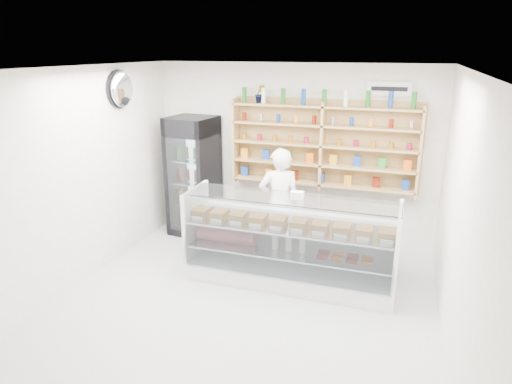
% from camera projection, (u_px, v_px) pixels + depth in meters
% --- Properties ---
extents(room, '(5.00, 5.00, 5.00)m').
position_uv_depth(room, '(237.00, 201.00, 4.99)').
color(room, '#B7B7BC').
rests_on(room, ground).
extents(display_counter, '(2.74, 0.82, 1.20)m').
position_uv_depth(display_counter, '(290.00, 258.00, 6.07)').
color(display_counter, white).
rests_on(display_counter, floor).
extents(shop_worker, '(0.71, 0.60, 1.65)m').
position_uv_depth(shop_worker, '(279.00, 203.00, 6.69)').
color(shop_worker, white).
rests_on(shop_worker, floor).
extents(drinks_cooler, '(0.79, 0.77, 1.96)m').
position_uv_depth(drinks_cooler, '(194.00, 176.00, 7.52)').
color(drinks_cooler, black).
rests_on(drinks_cooler, floor).
extents(wall_shelving, '(2.84, 0.28, 1.33)m').
position_uv_depth(wall_shelving, '(322.00, 146.00, 6.90)').
color(wall_shelving, '#A5794E').
rests_on(wall_shelving, back_wall).
extents(potted_plant, '(0.19, 0.18, 0.28)m').
position_uv_depth(potted_plant, '(260.00, 94.00, 6.97)').
color(potted_plant, '#1E6626').
rests_on(potted_plant, wall_shelving).
extents(security_mirror, '(0.15, 0.50, 0.50)m').
position_uv_depth(security_mirror, '(122.00, 89.00, 6.41)').
color(security_mirror, silver).
rests_on(security_mirror, left_wall).
extents(wall_sign, '(0.62, 0.03, 0.20)m').
position_uv_depth(wall_sign, '(389.00, 89.00, 6.48)').
color(wall_sign, white).
rests_on(wall_sign, back_wall).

